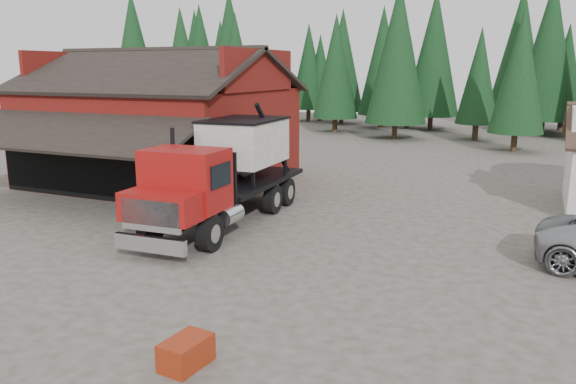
% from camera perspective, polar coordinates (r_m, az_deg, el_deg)
% --- Properties ---
extents(ground, '(120.00, 120.00, 0.00)m').
position_cam_1_polar(ground, '(17.81, -3.11, -7.51)').
color(ground, '#453F36').
rests_on(ground, ground).
extents(red_barn, '(12.80, 13.63, 7.18)m').
position_cam_1_polar(red_barn, '(31.23, -12.85, 5.91)').
color(red_barn, maroon).
rests_on(red_barn, ground).
extents(conifer_backdrop, '(76.00, 16.00, 16.00)m').
position_cam_1_polar(conifer_backdrop, '(57.68, 16.53, 5.88)').
color(conifer_backdrop, black).
rests_on(conifer_backdrop, ground).
extents(near_pine_a, '(4.40, 4.40, 11.40)m').
position_cam_1_polar(near_pine_a, '(52.16, -10.74, 12.57)').
color(near_pine_a, '#382619').
rests_on(near_pine_a, ground).
extents(near_pine_b, '(3.96, 3.96, 10.40)m').
position_cam_1_polar(near_pine_b, '(44.87, 22.52, 11.27)').
color(near_pine_b, '#382619').
rests_on(near_pine_b, ground).
extents(near_pine_d, '(5.28, 5.28, 13.40)m').
position_cam_1_polar(near_pine_d, '(50.25, 11.09, 13.71)').
color(near_pine_d, '#382619').
rests_on(near_pine_d, ground).
extents(feed_truck, '(3.46, 10.47, 4.67)m').
position_cam_1_polar(feed_truck, '(22.31, -6.40, 2.32)').
color(feed_truck, black).
rests_on(feed_truck, ground).
extents(equip_box, '(0.81, 1.17, 0.60)m').
position_cam_1_polar(equip_box, '(12.30, -10.30, -15.75)').
color(equip_box, maroon).
rests_on(equip_box, ground).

